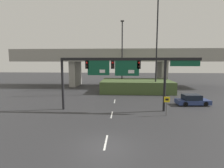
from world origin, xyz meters
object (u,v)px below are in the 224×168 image
(highway_light_pole_near, at_px, (122,54))
(speed_limit_sign, at_px, (167,103))
(signal_gantry, at_px, (123,68))
(parked_sedan_near_right, at_px, (192,100))
(highway_light_pole_far, at_px, (157,42))

(highway_light_pole_near, bearing_deg, speed_limit_sign, -74.98)
(speed_limit_sign, relative_size, highway_light_pole_near, 0.15)
(signal_gantry, height_order, parked_sedan_near_right, signal_gantry)
(signal_gantry, relative_size, speed_limit_sign, 7.50)
(speed_limit_sign, xyz_separation_m, parked_sedan_near_right, (4.56, 4.97, -0.74))
(speed_limit_sign, height_order, highway_light_pole_near, highway_light_pole_near)
(highway_light_pole_far, bearing_deg, highway_light_pole_near, 142.63)
(highway_light_pole_far, bearing_deg, speed_limit_sign, -95.36)
(highway_light_pole_near, distance_m, parked_sedan_near_right, 17.48)
(speed_limit_sign, relative_size, parked_sedan_near_right, 0.49)
(highway_light_pole_near, bearing_deg, signal_gantry, -89.38)
(signal_gantry, xyz_separation_m, speed_limit_sign, (4.67, -1.78, -3.61))
(speed_limit_sign, height_order, highway_light_pole_far, highway_light_pole_far)
(parked_sedan_near_right, bearing_deg, signal_gantry, -165.56)
(signal_gantry, height_order, highway_light_pole_far, highway_light_pole_far)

